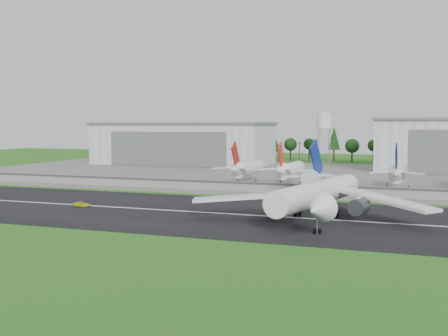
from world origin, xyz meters
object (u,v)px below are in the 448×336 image
at_px(main_airliner, 317,199).
at_px(ground_vehicle, 81,204).
at_px(parked_jet_navy, 398,173).
at_px(parked_jet_red_b, 289,170).
at_px(parked_jet_red_a, 246,169).

height_order(main_airliner, ground_vehicle, main_airliner).
height_order(main_airliner, parked_jet_navy, main_airliner).
bearing_deg(ground_vehicle, parked_jet_navy, -42.73).
relative_size(main_airliner, ground_vehicle, 12.70).
height_order(ground_vehicle, parked_jet_red_b, parked_jet_red_b).
relative_size(ground_vehicle, parked_jet_red_b, 0.15).
distance_m(ground_vehicle, parked_jet_red_a, 73.22).
xyz_separation_m(ground_vehicle, parked_jet_red_b, (40.89, 68.80, 5.20)).
height_order(main_airliner, parked_jet_red_a, main_airliner).
relative_size(ground_vehicle, parked_jet_red_a, 0.15).
distance_m(main_airliner, ground_vehicle, 63.85).
bearing_deg(parked_jet_navy, main_airliner, -102.46).
xyz_separation_m(main_airliner, parked_jet_red_a, (-39.18, 66.94, 1.03)).
xyz_separation_m(ground_vehicle, parked_jet_navy, (78.49, 68.82, 5.28)).
distance_m(parked_jet_red_a, parked_jet_red_b, 16.38).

